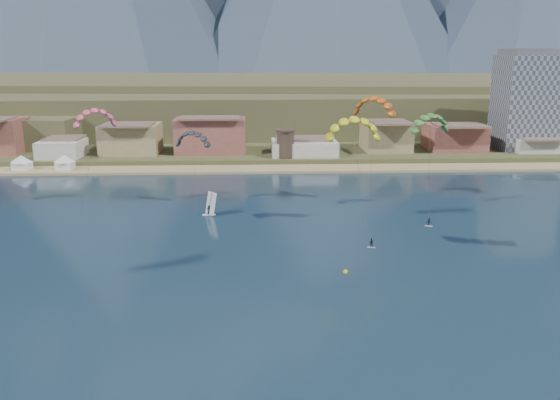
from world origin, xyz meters
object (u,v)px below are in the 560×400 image
apartment_tower (530,100)px  buoy (345,272)px  watchtower (285,143)px  kitesurfer_yellow (354,125)px  windsurfer (210,208)px  kitesurfer_green (430,121)px

apartment_tower → buoy: 127.98m
apartment_tower → watchtower: (-80.00, -14.00, -11.45)m
apartment_tower → kitesurfer_yellow: bearing=-131.8°
kitesurfer_yellow → windsurfer: bearing=159.7°
apartment_tower → windsurfer: size_ratio=6.67×
kitesurfer_yellow → buoy: size_ratio=30.70×
kitesurfer_green → buoy: 44.30m
apartment_tower → kitesurfer_green: size_ratio=1.45×
apartment_tower → windsurfer: 121.32m
windsurfer → buoy: (23.14, -32.93, -1.39)m
kitesurfer_green → watchtower: bearing=116.0°
watchtower → buoy: (4.74, -87.99, -6.24)m
apartment_tower → kitesurfer_yellow: size_ratio=1.38×
apartment_tower → watchtower: apartment_tower is taller
kitesurfer_yellow → windsurfer: size_ratio=4.84×
watchtower → windsurfer: watchtower is taller
apartment_tower → buoy: apartment_tower is taller
kitesurfer_yellow → buoy: bearing=-101.0°
watchtower → kitesurfer_green: bearing=-64.0°
apartment_tower → windsurfer: (-98.40, -69.06, -16.30)m
kitesurfer_yellow → kitesurfer_green: 20.53m
watchtower → buoy: 88.34m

